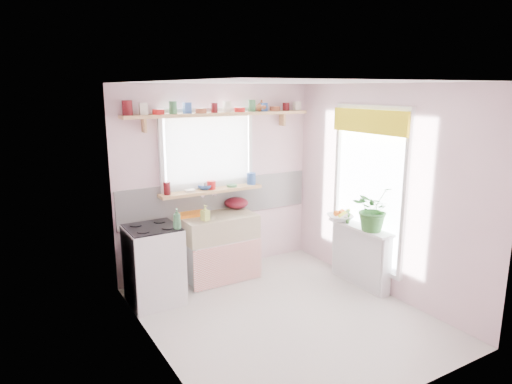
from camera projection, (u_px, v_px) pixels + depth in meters
room at (290, 175)px, 5.76m from camera, size 3.20×3.20×3.20m
sink_unit at (219, 246)px, 5.93m from camera, size 0.95×0.65×1.11m
cooker at (154, 265)px, 5.25m from camera, size 0.58×0.58×0.93m
radiator_ledge at (361, 254)px, 5.74m from camera, size 0.22×0.95×0.78m
windowsill at (211, 191)px, 5.93m from camera, size 1.40×0.22×0.04m
pine_shelf at (221, 114)px, 5.78m from camera, size 2.52×0.24×0.04m
shelf_crockery at (221, 108)px, 5.76m from camera, size 2.47×0.11×0.12m
sill_crockery at (211, 185)px, 5.91m from camera, size 1.35×0.11×0.12m
dish_tray at (191, 214)px, 5.86m from camera, size 0.39×0.30×0.04m
colander at (236, 203)px, 6.18m from camera, size 0.42×0.42×0.15m
jade_plant at (372, 208)px, 5.42m from camera, size 0.62×0.58×0.55m
fruit_bowl at (340, 218)px, 5.86m from camera, size 0.43×0.43×0.08m
herb_pot at (348, 216)px, 5.73m from camera, size 0.12×0.10×0.19m
soap_bottle_sink at (205, 213)px, 5.60m from camera, size 0.11×0.11×0.19m
sill_cup at (207, 185)px, 5.95m from camera, size 0.14×0.14×0.09m
sill_bowl at (205, 187)px, 5.92m from camera, size 0.24×0.24×0.06m
shelf_vase at (262, 106)px, 6.08m from camera, size 0.17×0.17×0.15m
cooker_bottle at (177, 219)px, 5.04m from camera, size 0.12×0.12×0.23m
fruit at (340, 213)px, 5.86m from camera, size 0.20×0.14×0.10m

